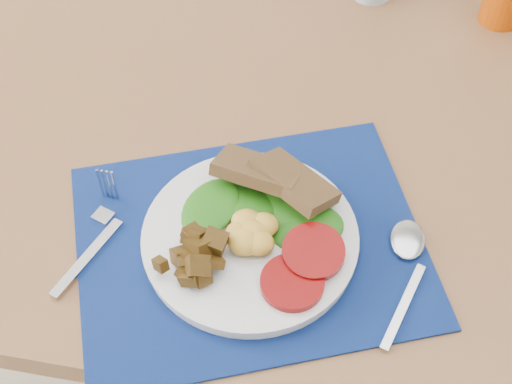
% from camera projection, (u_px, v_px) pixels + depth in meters
% --- Properties ---
extents(table, '(1.40, 0.90, 0.75)m').
position_uv_depth(table, '(410.00, 153.00, 1.07)').
color(table, brown).
rests_on(table, ground).
extents(placemat, '(0.51, 0.46, 0.00)m').
position_uv_depth(placemat, '(250.00, 244.00, 0.87)').
color(placemat, black).
rests_on(placemat, table).
extents(breakfast_plate, '(0.26, 0.26, 0.06)m').
position_uv_depth(breakfast_plate, '(245.00, 236.00, 0.85)').
color(breakfast_plate, silver).
rests_on(breakfast_plate, placemat).
extents(fork, '(0.05, 0.18, 0.00)m').
position_uv_depth(fork, '(98.00, 230.00, 0.87)').
color(fork, '#B2B5BA').
rests_on(fork, placemat).
extents(spoon, '(0.05, 0.18, 0.01)m').
position_uv_depth(spoon, '(406.00, 260.00, 0.85)').
color(spoon, '#B2B5BA').
rests_on(spoon, placemat).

